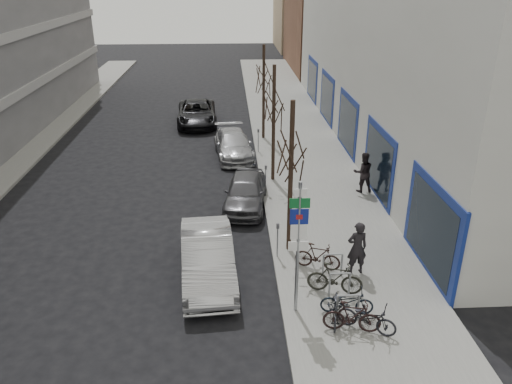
{
  "coord_description": "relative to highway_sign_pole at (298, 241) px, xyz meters",
  "views": [
    {
      "loc": [
        0.59,
        -11.82,
        9.19
      ],
      "look_at": [
        1.49,
        4.36,
        2.0
      ],
      "focal_mm": 35.0,
      "sensor_mm": 36.0,
      "label": 1
    }
  ],
  "objects": [
    {
      "name": "bike_far_inner",
      "position": [
        1.0,
        2.18,
        -1.84
      ],
      "size": [
        1.59,
        0.97,
        0.93
      ],
      "primitive_type": "imported",
      "rotation": [
        0.0,
        0.0,
        1.21
      ],
      "color": "black",
      "rests_on": "sidewalk_east"
    },
    {
      "name": "bike_mid_curb",
      "position": [
        1.44,
        -0.22,
        -1.84
      ],
      "size": [
        1.57,
        0.68,
        0.93
      ],
      "primitive_type": "imported",
      "rotation": [
        0.0,
        0.0,
        1.42
      ],
      "color": "black",
      "rests_on": "sidewalk_east"
    },
    {
      "name": "meter_mid",
      "position": [
        -0.25,
        8.51,
        -1.54
      ],
      "size": [
        0.1,
        0.08,
        1.27
      ],
      "color": "gray",
      "rests_on": "sidewalk_east"
    },
    {
      "name": "pedestrian_far",
      "position": [
        4.06,
        8.38,
        -1.39
      ],
      "size": [
        0.69,
        0.48,
        1.85
      ],
      "primitive_type": "imported",
      "rotation": [
        0.0,
        0.0,
        3.17
      ],
      "color": "black",
      "rests_on": "sidewalk_east"
    },
    {
      "name": "bike_near_right",
      "position": [
        1.4,
        -1.0,
        -1.82
      ],
      "size": [
        1.66,
        0.77,
        0.97
      ],
      "primitive_type": "imported",
      "rotation": [
        0.0,
        0.0,
        1.38
      ],
      "color": "black",
      "rests_on": "sidewalk_east"
    },
    {
      "name": "meter_front",
      "position": [
        -0.25,
        3.01,
        -1.54
      ],
      "size": [
        0.1,
        0.08,
        1.27
      ],
      "color": "gray",
      "rests_on": "sidewalk_east"
    },
    {
      "name": "ground",
      "position": [
        -2.4,
        0.01,
        -2.46
      ],
      "size": [
        120.0,
        120.0,
        0.0
      ],
      "primitive_type": "plane",
      "color": "black",
      "rests_on": "ground"
    },
    {
      "name": "bike_far_curb",
      "position": [
        1.82,
        -0.99,
        -1.81
      ],
      "size": [
        1.67,
        1.23,
        1.0
      ],
      "primitive_type": "imported",
      "rotation": [
        0.0,
        0.0,
        1.07
      ],
      "color": "black",
      "rests_on": "sidewalk_east"
    },
    {
      "name": "lane_car",
      "position": [
        -3.9,
        20.12,
        -1.72
      ],
      "size": [
        2.73,
        5.45,
        1.48
      ],
      "primitive_type": "imported",
      "rotation": [
        0.0,
        0.0,
        0.05
      ],
      "color": "black",
      "rests_on": "ground"
    },
    {
      "name": "tan_building_far",
      "position": [
        11.1,
        55.01,
        2.04
      ],
      "size": [
        13.0,
        12.0,
        9.0
      ],
      "primitive_type": "cube",
      "color": "#937A5B",
      "rests_on": "ground"
    },
    {
      "name": "parked_car_front",
      "position": [
        -2.6,
        2.04,
        -1.69
      ],
      "size": [
        2.0,
        4.8,
        1.54
      ],
      "primitive_type": "imported",
      "rotation": [
        0.0,
        0.0,
        0.08
      ],
      "color": "#B6B6BB",
      "rests_on": "ground"
    },
    {
      "name": "parked_car_mid",
      "position": [
        -1.19,
        7.38,
        -1.76
      ],
      "size": [
        2.17,
        4.26,
        1.39
      ],
      "primitive_type": "imported",
      "rotation": [
        0.0,
        0.0,
        -0.13
      ],
      "color": "#4B4A4F",
      "rests_on": "ground"
    },
    {
      "name": "brick_building_far",
      "position": [
        10.6,
        40.01,
        1.54
      ],
      "size": [
        12.0,
        14.0,
        8.0
      ],
      "primitive_type": "cube",
      "color": "brown",
      "rests_on": "ground"
    },
    {
      "name": "bike_rack",
      "position": [
        1.4,
        0.61,
        -1.8
      ],
      "size": [
        0.66,
        2.26,
        0.83
      ],
      "color": "gray",
      "rests_on": "sidewalk_east"
    },
    {
      "name": "bike_mid_inner",
      "position": [
        1.29,
        0.81,
        -1.79
      ],
      "size": [
        1.78,
        0.93,
        1.04
      ],
      "primitive_type": "imported",
      "rotation": [
        0.0,
        0.0,
        1.31
      ],
      "color": "black",
      "rests_on": "sidewalk_east"
    },
    {
      "name": "sidewalk_east",
      "position": [
        2.1,
        10.01,
        -2.38
      ],
      "size": [
        5.0,
        70.0,
        0.15
      ],
      "primitive_type": "cube",
      "color": "slate",
      "rests_on": "ground"
    },
    {
      "name": "meter_back",
      "position": [
        -0.25,
        14.01,
        -1.54
      ],
      "size": [
        0.1,
        0.08,
        1.27
      ],
      "color": "gray",
      "rests_on": "sidewalk_east"
    },
    {
      "name": "highway_sign_pole",
      "position": [
        0.0,
        0.0,
        0.0
      ],
      "size": [
        0.55,
        0.1,
        4.2
      ],
      "color": "gray",
      "rests_on": "ground"
    },
    {
      "name": "tree_near",
      "position": [
        0.2,
        3.51,
        1.65
      ],
      "size": [
        1.8,
        1.8,
        5.5
      ],
      "color": "black",
      "rests_on": "ground"
    },
    {
      "name": "bike_near_left",
      "position": [
        1.07,
        -0.5,
        -1.83
      ],
      "size": [
        0.8,
        1.61,
        0.95
      ],
      "primitive_type": "imported",
      "rotation": [
        0.0,
        0.0,
        -0.22
      ],
      "color": "black",
      "rests_on": "sidewalk_east"
    },
    {
      "name": "parked_car_back",
      "position": [
        -1.61,
        13.73,
        -1.79
      ],
      "size": [
        2.35,
        4.76,
        1.33
      ],
      "primitive_type": "imported",
      "rotation": [
        0.0,
        0.0,
        0.11
      ],
      "color": "#A3A3A8",
      "rests_on": "ground"
    },
    {
      "name": "pedestrian_near",
      "position": [
        2.2,
        1.88,
        -1.39
      ],
      "size": [
        0.71,
        0.51,
        1.83
      ],
      "primitive_type": "imported",
      "rotation": [
        0.0,
        0.0,
        3.25
      ],
      "color": "black",
      "rests_on": "sidewalk_east"
    },
    {
      "name": "tree_mid",
      "position": [
        0.2,
        10.01,
        1.65
      ],
      "size": [
        1.8,
        1.8,
        5.5
      ],
      "color": "black",
      "rests_on": "ground"
    },
    {
      "name": "tree_far",
      "position": [
        0.2,
        16.51,
        1.65
      ],
      "size": [
        1.8,
        1.8,
        5.5
      ],
      "color": "black",
      "rests_on": "ground"
    }
  ]
}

